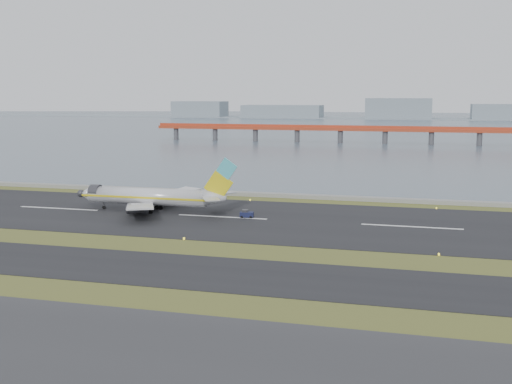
% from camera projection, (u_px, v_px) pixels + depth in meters
% --- Properties ---
extents(ground, '(1000.00, 1000.00, 0.00)m').
position_uv_depth(ground, '(168.00, 249.00, 110.29)').
color(ground, '#394719').
rests_on(ground, ground).
extents(taxiway_strip, '(1000.00, 18.00, 0.10)m').
position_uv_depth(taxiway_strip, '(138.00, 267.00, 98.83)').
color(taxiway_strip, black).
rests_on(taxiway_strip, ground).
extents(runway_strip, '(1000.00, 45.00, 0.10)m').
position_uv_depth(runway_strip, '(222.00, 217.00, 138.92)').
color(runway_strip, black).
rests_on(runway_strip, ground).
extents(seawall, '(1000.00, 2.50, 1.00)m').
position_uv_depth(seawall, '(258.00, 194.00, 167.49)').
color(seawall, gray).
rests_on(seawall, ground).
extents(bay_water, '(1400.00, 800.00, 1.30)m').
position_uv_depth(bay_water, '(378.00, 125.00, 549.35)').
color(bay_water, '#475866').
rests_on(bay_water, ground).
extents(red_pier, '(260.00, 5.00, 10.20)m').
position_uv_depth(red_pier, '(385.00, 130.00, 342.66)').
color(red_pier, '#AF391E').
rests_on(red_pier, ground).
extents(far_shoreline, '(1400.00, 80.00, 60.50)m').
position_uv_depth(far_shoreline, '(402.00, 113.00, 697.64)').
color(far_shoreline, gray).
rests_on(far_shoreline, ground).
extents(airliner, '(38.52, 32.89, 12.80)m').
position_uv_depth(airliner, '(154.00, 197.00, 144.78)').
color(airliner, silver).
rests_on(airliner, ground).
extents(pushback_tug, '(2.99, 1.94, 1.82)m').
position_uv_depth(pushback_tug, '(246.00, 214.00, 138.00)').
color(pushback_tug, '#161B3E').
rests_on(pushback_tug, ground).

